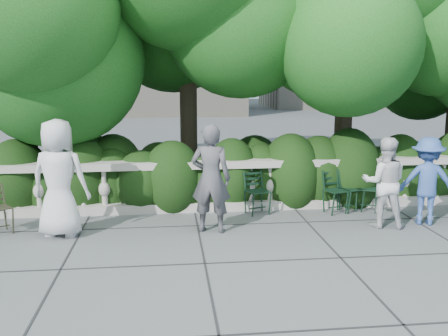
{
  "coord_description": "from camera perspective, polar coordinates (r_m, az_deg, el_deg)",
  "views": [
    {
      "loc": [
        -0.97,
        -7.7,
        2.67
      ],
      "look_at": [
        0.0,
        1.0,
        1.0
      ],
      "focal_mm": 40.0,
      "sensor_mm": 36.0,
      "label": 1
    }
  ],
  "objects": [
    {
      "name": "tree_canopy",
      "position": [
        11.1,
        2.37,
        17.46
      ],
      "size": [
        15.04,
        6.52,
        6.78
      ],
      "color": "#3F3023",
      "rests_on": "ground"
    },
    {
      "name": "chair_c",
      "position": [
        9.55,
        4.22,
        -5.47
      ],
      "size": [
        0.56,
        0.59,
        0.84
      ],
      "primitive_type": null,
      "rotation": [
        0.0,
        0.0,
        0.31
      ],
      "color": "black",
      "rests_on": "ground"
    },
    {
      "name": "ground",
      "position": [
        8.21,
        0.78,
        -8.18
      ],
      "size": [
        90.0,
        90.0,
        0.0
      ],
      "primitive_type": "plane",
      "color": "#4E5255",
      "rests_on": "ground"
    },
    {
      "name": "chair_e",
      "position": [
        10.11,
        15.85,
        -4.94
      ],
      "size": [
        0.6,
        0.62,
        0.84
      ],
      "primitive_type": null,
      "rotation": [
        0.0,
        0.0,
        -0.44
      ],
      "color": "black",
      "rests_on": "ground"
    },
    {
      "name": "balustrade",
      "position": [
        9.8,
        -0.52,
        -2.08
      ],
      "size": [
        12.0,
        0.44,
        1.0
      ],
      "color": "#9E998E",
      "rests_on": "ground"
    },
    {
      "name": "person_older_blue",
      "position": [
        9.57,
        22.15,
        -1.38
      ],
      "size": [
        1.14,
        0.86,
        1.57
      ],
      "primitive_type": "imported",
      "rotation": [
        0.0,
        0.0,
        2.83
      ],
      "color": "#325198",
      "rests_on": "ground"
    },
    {
      "name": "chair_d",
      "position": [
        9.84,
        13.12,
        -5.25
      ],
      "size": [
        0.55,
        0.58,
        0.84
      ],
      "primitive_type": null,
      "rotation": [
        0.0,
        0.0,
        0.26
      ],
      "color": "black",
      "rests_on": "ground"
    },
    {
      "name": "person_woman_grey",
      "position": [
        8.39,
        -1.51,
        -1.2
      ],
      "size": [
        0.77,
        0.61,
        1.85
      ],
      "primitive_type": "imported",
      "rotation": [
        0.0,
        0.0,
        2.87
      ],
      "color": "#45454A",
      "rests_on": "ground"
    },
    {
      "name": "chair_weathered",
      "position": [
        9.16,
        -23.98,
        -7.1
      ],
      "size": [
        0.64,
        0.65,
        0.84
      ],
      "primitive_type": null,
      "rotation": [
        0.0,
        0.0,
        0.66
      ],
      "color": "black",
      "rests_on": "ground"
    },
    {
      "name": "person_casual_man",
      "position": [
        9.14,
        17.86,
        -1.57
      ],
      "size": [
        0.91,
        0.8,
        1.59
      ],
      "primitive_type": "imported",
      "rotation": [
        0.0,
        0.0,
        2.85
      ],
      "color": "silver",
      "rests_on": "ground"
    },
    {
      "name": "chair_f",
      "position": [
        10.03,
        14.59,
        -5.0
      ],
      "size": [
        0.54,
        0.57,
        0.84
      ],
      "primitive_type": null,
      "rotation": [
        0.0,
        0.0,
        0.23
      ],
      "color": "black",
      "rests_on": "ground"
    },
    {
      "name": "shrub_hedge",
      "position": [
        11.08,
        -1.15,
        -3.16
      ],
      "size": [
        15.0,
        2.6,
        1.7
      ],
      "primitive_type": null,
      "color": "black",
      "rests_on": "ground"
    },
    {
      "name": "person_businessman",
      "position": [
        8.59,
        -18.32,
        -1.13
      ],
      "size": [
        1.07,
        0.82,
        1.95
      ],
      "primitive_type": "imported",
      "rotation": [
        0.0,
        0.0,
        2.91
      ],
      "color": "silver",
      "rests_on": "ground"
    }
  ]
}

